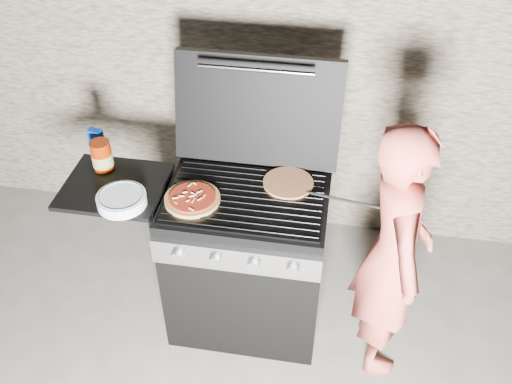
% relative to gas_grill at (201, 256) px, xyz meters
% --- Properties ---
extents(ground, '(50.00, 50.00, 0.00)m').
position_rel_gas_grill_xyz_m(ground, '(0.25, 0.00, -0.46)').
color(ground, '#5A554E').
extents(stone_wall, '(8.00, 0.35, 1.80)m').
position_rel_gas_grill_xyz_m(stone_wall, '(0.25, 1.05, 0.44)').
color(stone_wall, gray).
rests_on(stone_wall, ground).
extents(gas_grill, '(1.34, 0.79, 0.91)m').
position_rel_gas_grill_xyz_m(gas_grill, '(0.00, 0.00, 0.00)').
color(gas_grill, black).
rests_on(gas_grill, ground).
extents(pizza_topped, '(0.34, 0.34, 0.03)m').
position_rel_gas_grill_xyz_m(pizza_topped, '(0.00, -0.07, 0.47)').
color(pizza_topped, '#DF924D').
rests_on(pizza_topped, gas_grill).
extents(pizza_plain, '(0.30, 0.30, 0.01)m').
position_rel_gas_grill_xyz_m(pizza_plain, '(0.44, 0.13, 0.46)').
color(pizza_plain, tan).
rests_on(pizza_plain, gas_grill).
extents(sauce_jar, '(0.13, 0.13, 0.16)m').
position_rel_gas_grill_xyz_m(sauce_jar, '(-0.52, 0.12, 0.53)').
color(sauce_jar, maroon).
rests_on(sauce_jar, gas_grill).
extents(blue_carton, '(0.08, 0.05, 0.15)m').
position_rel_gas_grill_xyz_m(blue_carton, '(-0.59, 0.23, 0.52)').
color(blue_carton, '#09349C').
rests_on(blue_carton, gas_grill).
extents(plate_stack, '(0.26, 0.26, 0.05)m').
position_rel_gas_grill_xyz_m(plate_stack, '(-0.33, -0.14, 0.47)').
color(plate_stack, white).
rests_on(plate_stack, gas_grill).
extents(person, '(0.43, 0.58, 1.46)m').
position_rel_gas_grill_xyz_m(person, '(0.98, -0.09, 0.27)').
color(person, '#D25344').
rests_on(person, ground).
extents(tongs, '(0.46, 0.19, 0.10)m').
position_rel_gas_grill_xyz_m(tongs, '(0.73, 0.00, 0.51)').
color(tongs, black).
rests_on(tongs, gas_grill).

